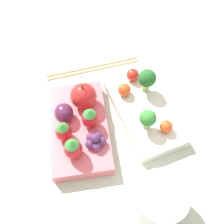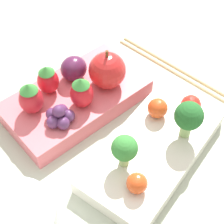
% 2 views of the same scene
% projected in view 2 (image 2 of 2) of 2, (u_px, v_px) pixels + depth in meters
% --- Properties ---
extents(ground_plane, '(4.00, 4.00, 0.00)m').
position_uv_depth(ground_plane, '(115.00, 128.00, 0.49)').
color(ground_plane, '#ADB7A3').
extents(bento_box_savoury, '(0.21, 0.12, 0.02)m').
position_uv_depth(bento_box_savoury, '(152.00, 151.00, 0.46)').
color(bento_box_savoury, silver).
rests_on(bento_box_savoury, ground_plane).
extents(bento_box_fruit, '(0.20, 0.12, 0.03)m').
position_uv_depth(bento_box_fruit, '(76.00, 100.00, 0.51)').
color(bento_box_fruit, '#DB6670').
rests_on(bento_box_fruit, ground_plane).
extents(broccoli_floret_0, '(0.03, 0.03, 0.05)m').
position_uv_depth(broccoli_floret_0, '(125.00, 149.00, 0.41)').
color(broccoli_floret_0, '#93B770').
rests_on(broccoli_floret_0, bento_box_savoury).
extents(broccoli_floret_1, '(0.03, 0.03, 0.05)m').
position_uv_depth(broccoli_floret_1, '(189.00, 117.00, 0.43)').
color(broccoli_floret_1, '#93B770').
rests_on(broccoli_floret_1, bento_box_savoury).
extents(cherry_tomato_0, '(0.03, 0.03, 0.03)m').
position_uv_depth(cherry_tomato_0, '(158.00, 108.00, 0.47)').
color(cherry_tomato_0, '#DB4C1E').
rests_on(cherry_tomato_0, bento_box_savoury).
extents(cherry_tomato_1, '(0.02, 0.02, 0.02)m').
position_uv_depth(cherry_tomato_1, '(137.00, 183.00, 0.40)').
color(cherry_tomato_1, '#DB4C1E').
rests_on(cherry_tomato_1, bento_box_savoury).
extents(cherry_tomato_2, '(0.03, 0.03, 0.03)m').
position_uv_depth(cherry_tomato_2, '(191.00, 105.00, 0.47)').
color(cherry_tomato_2, red).
rests_on(cherry_tomato_2, bento_box_savoury).
extents(apple, '(0.05, 0.05, 0.06)m').
position_uv_depth(apple, '(107.00, 70.00, 0.49)').
color(apple, red).
rests_on(apple, bento_box_fruit).
extents(strawberry_0, '(0.03, 0.03, 0.05)m').
position_uv_depth(strawberry_0, '(31.00, 98.00, 0.46)').
color(strawberry_0, red).
rests_on(strawberry_0, bento_box_fruit).
extents(strawberry_1, '(0.03, 0.03, 0.05)m').
position_uv_depth(strawberry_1, '(82.00, 93.00, 0.47)').
color(strawberry_1, red).
rests_on(strawberry_1, bento_box_fruit).
extents(strawberry_2, '(0.03, 0.03, 0.04)m').
position_uv_depth(strawberry_2, '(48.00, 80.00, 0.48)').
color(strawberry_2, red).
rests_on(strawberry_2, bento_box_fruit).
extents(plum, '(0.04, 0.03, 0.03)m').
position_uv_depth(plum, '(74.00, 68.00, 0.50)').
color(plum, '#511E42').
rests_on(plum, bento_box_fruit).
extents(grape_cluster, '(0.04, 0.04, 0.03)m').
position_uv_depth(grape_cluster, '(60.00, 116.00, 0.46)').
color(grape_cluster, '#562D5B').
rests_on(grape_cluster, bento_box_fruit).
extents(chopsticks_pair, '(0.02, 0.21, 0.01)m').
position_uv_depth(chopsticks_pair, '(176.00, 69.00, 0.56)').
color(chopsticks_pair, tan).
rests_on(chopsticks_pair, ground_plane).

